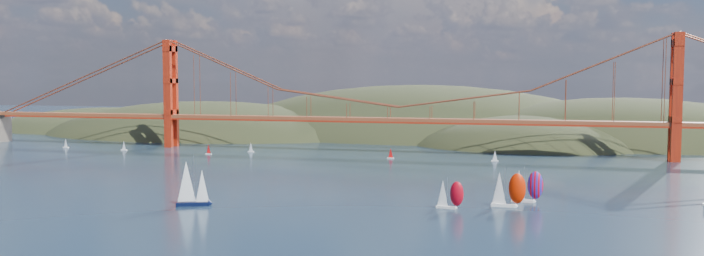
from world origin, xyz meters
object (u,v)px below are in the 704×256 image
(sloop_navy, at_px, (191,184))
(racer_0, at_px, (449,194))
(racer_rwb, at_px, (527,185))
(racer_1, at_px, (508,189))

(sloop_navy, xyz_separation_m, racer_0, (70.54, 14.25, -2.13))
(racer_0, bearing_deg, racer_rwb, 42.72)
(sloop_navy, height_order, racer_rwb, sloop_navy)
(racer_rwb, bearing_deg, racer_0, -134.56)
(racer_rwb, bearing_deg, sloop_navy, -153.70)
(racer_1, distance_m, racer_rwb, 10.11)
(racer_1, bearing_deg, racer_rwb, 62.68)
(sloop_navy, relative_size, racer_0, 1.63)
(racer_0, relative_size, racer_1, 0.80)
(racer_0, bearing_deg, sloop_navy, -163.12)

